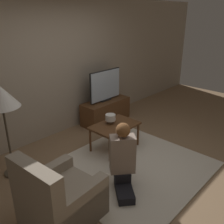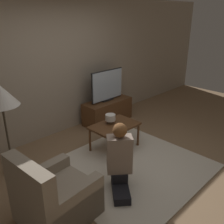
# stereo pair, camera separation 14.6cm
# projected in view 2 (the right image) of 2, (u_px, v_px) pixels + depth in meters

# --- Properties ---
(ground_plane) EXTENTS (10.00, 10.00, 0.00)m
(ground_plane) POSITION_uv_depth(u_px,v_px,m) (130.00, 168.00, 4.00)
(ground_plane) COLOR #896B4C
(wall_back) EXTENTS (10.00, 0.06, 2.60)m
(wall_back) POSITION_uv_depth(u_px,v_px,m) (56.00, 69.00, 4.78)
(wall_back) COLOR tan
(wall_back) RESTS_ON ground_plane
(rug) EXTENTS (2.27, 2.11, 0.02)m
(rug) POSITION_uv_depth(u_px,v_px,m) (130.00, 167.00, 4.00)
(rug) COLOR beige
(rug) RESTS_ON ground_plane
(tv_stand) EXTENTS (1.14, 0.46, 0.50)m
(tv_stand) POSITION_uv_depth(u_px,v_px,m) (108.00, 111.00, 5.60)
(tv_stand) COLOR brown
(tv_stand) RESTS_ON ground_plane
(tv) EXTENTS (0.87, 0.08, 0.68)m
(tv) POSITION_uv_depth(u_px,v_px,m) (107.00, 85.00, 5.38)
(tv) COLOR black
(tv) RESTS_ON tv_stand
(coffee_table) EXTENTS (0.83, 0.55, 0.48)m
(coffee_table) POSITION_uv_depth(u_px,v_px,m) (115.00, 128.00, 4.40)
(coffee_table) COLOR brown
(coffee_table) RESTS_ON ground_plane
(floor_lamp) EXTENTS (0.50, 0.50, 1.41)m
(floor_lamp) POSITION_uv_depth(u_px,v_px,m) (1.00, 98.00, 3.47)
(floor_lamp) COLOR #4C4233
(floor_lamp) RESTS_ON ground_plane
(armchair) EXTENTS (0.87, 0.81, 0.91)m
(armchair) POSITION_uv_depth(u_px,v_px,m) (55.00, 199.00, 2.92)
(armchair) COLOR gray
(armchair) RESTS_ON ground_plane
(person_kneeling) EXTENTS (0.72, 0.79, 0.98)m
(person_kneeling) POSITION_uv_depth(u_px,v_px,m) (120.00, 157.00, 3.38)
(person_kneeling) COLOR black
(person_kneeling) RESTS_ON rug
(table_lamp) EXTENTS (0.18, 0.18, 0.17)m
(table_lamp) POSITION_uv_depth(u_px,v_px,m) (110.00, 118.00, 4.41)
(table_lamp) COLOR #4C3823
(table_lamp) RESTS_ON coffee_table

